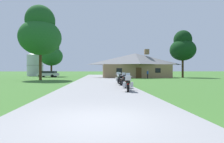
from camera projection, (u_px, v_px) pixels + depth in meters
ground_plane at (98, 82)px, 25.48m from camera, size 500.00×500.00×0.00m
asphalt_driveway at (98, 82)px, 23.49m from camera, size 6.40×80.00×0.06m
motorcycle_blue_nearest_to_camera at (128, 83)px, 13.40m from camera, size 0.94×2.07×1.30m
motorcycle_red_second_in_row at (125, 81)px, 16.16m from camera, size 0.74×2.08×1.30m
motorcycle_green_third_in_row at (121, 80)px, 18.95m from camera, size 0.72×2.08×1.30m
motorcycle_silver_farthest_in_row at (119, 78)px, 21.49m from camera, size 0.73×2.08×1.30m
stone_lodge at (135, 65)px, 39.96m from camera, size 14.73×6.99×6.12m
bystander_blue_shirt_near_lodge at (148, 73)px, 35.35m from camera, size 0.25×0.55×1.69m
tree_left_near at (40, 33)px, 30.03m from camera, size 6.71×6.71×12.09m
tree_left_far at (51, 54)px, 45.98m from camera, size 5.54×5.54×9.37m
tree_right_of_lodge at (183, 47)px, 40.24m from camera, size 5.49×5.49×10.25m
metal_silo_distant at (35, 64)px, 51.14m from camera, size 4.34×4.34×6.84m
parked_silver_suv_far_left at (48, 74)px, 41.52m from camera, size 4.84×2.56×1.40m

